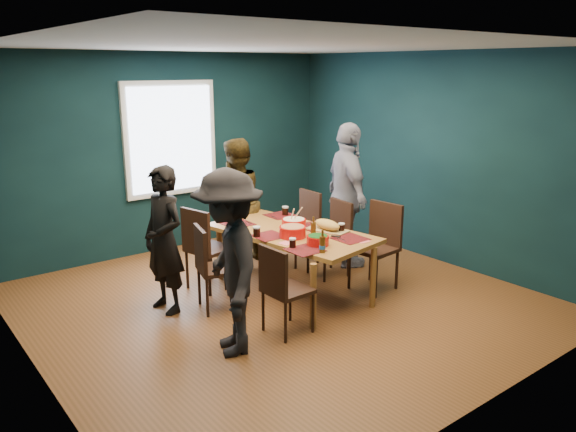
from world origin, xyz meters
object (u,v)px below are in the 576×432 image
bowl_dumpling (294,223)px  chair_right_near (379,239)px  person_near_left (229,263)px  bowl_salad (293,231)px  person_right (347,196)px  chair_left_near (281,284)px  dining_table (291,237)px  chair_right_mid (334,232)px  chair_left_mid (210,262)px  bowl_herbs (318,240)px  chair_right_far (304,221)px  person_far_left (164,240)px  person_back (236,203)px  cutting_board (327,226)px  chair_left_far (203,243)px

bowl_dumpling → chair_right_near: bearing=-35.3°
person_near_left → bowl_salad: (1.16, 0.57, -0.05)m
person_right → chair_left_near: bearing=142.7°
dining_table → chair_right_mid: chair_right_mid is taller
chair_left_mid → bowl_herbs: 1.14m
chair_right_far → person_far_left: 2.16m
chair_right_near → person_right: person_right is taller
dining_table → person_back: (0.02, 1.17, 0.17)m
chair_right_near → bowl_herbs: (-0.99, -0.05, 0.19)m
dining_table → chair_right_near: (0.89, -0.51, -0.07)m
dining_table → bowl_herbs: bearing=-109.5°
person_back → bowl_dumpling: 1.11m
chair_right_mid → cutting_board: 0.64m
chair_left_far → bowl_herbs: 1.40m
person_near_left → person_right: bearing=135.2°
chair_left_near → person_far_left: person_far_left is taller
dining_table → bowl_salad: size_ratio=7.05×
chair_right_mid → chair_left_far: bearing=167.2°
bowl_herbs → cutting_board: size_ratio=0.39×
chair_left_mid → bowl_herbs: size_ratio=3.94×
dining_table → chair_left_near: size_ratio=2.30×
dining_table → chair_left_near: chair_left_near is taller
chair_left_mid → chair_right_near: bearing=-3.4°
bowl_herbs → chair_right_far: bearing=55.6°
chair_right_mid → person_right: bearing=29.3°
chair_right_mid → bowl_salad: 0.99m
chair_left_mid → chair_right_near: size_ratio=0.91×
person_back → cutting_board: size_ratio=2.78×
chair_left_mid → person_far_left: bearing=158.5°
chair_left_mid → person_back: (0.98, 1.03, 0.29)m
person_right → bowl_salad: person_right is taller
chair_right_far → bowl_salad: bearing=-133.1°
chair_right_far → bowl_dumpling: bearing=-134.5°
bowl_dumpling → person_far_left: bearing=166.0°
chair_left_near → bowl_dumpling: bearing=43.8°
chair_left_near → chair_right_mid: size_ratio=0.96×
person_right → cutting_board: (-0.80, -0.52, -0.14)m
chair_left_mid → chair_left_far: bearing=83.4°
chair_right_near → person_near_left: (-2.17, -0.24, 0.26)m
chair_right_near → person_back: 1.90m
chair_right_mid → person_near_left: bearing=-150.7°
chair_left_near → person_near_left: bearing=175.4°
bowl_salad → bowl_dumpling: size_ratio=1.04×
person_far_left → chair_right_near: bearing=59.9°
bowl_dumpling → cutting_board: size_ratio=0.47×
chair_right_mid → person_far_left: bearing=178.5°
chair_left_near → chair_right_near: (1.62, 0.27, 0.07)m
chair_left_far → bowl_herbs: chair_left_far is taller
chair_right_near → cutting_board: size_ratio=1.69×
bowl_herbs → cutting_board: cutting_board is taller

